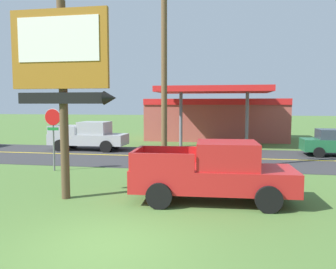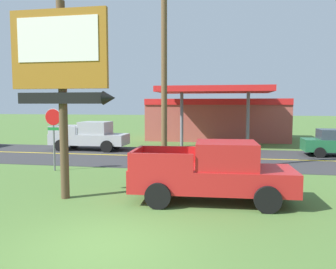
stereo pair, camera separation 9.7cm
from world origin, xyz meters
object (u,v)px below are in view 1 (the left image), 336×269
motel_sign (62,66)px  gas_station (216,118)px  pickup_red_parked_on_lawn (215,172)px  pickup_silver_on_road (89,136)px  stop_sign (53,128)px  utility_pole (164,56)px

motel_sign → gas_station: 21.04m
motel_sign → gas_station: (4.23, 20.47, -2.44)m
pickup_red_parked_on_lawn → pickup_silver_on_road: 14.21m
gas_station → pickup_silver_on_road: bearing=-133.3°
motel_sign → gas_station: bearing=78.3°
stop_sign → motel_sign: bearing=-57.8°
stop_sign → utility_pole: bearing=1.3°
motel_sign → pickup_silver_on_road: (-4.06, 11.68, -3.42)m
utility_pole → stop_sign: bearing=-178.7°
stop_sign → gas_station: size_ratio=0.25×
stop_sign → utility_pole: (5.30, 0.12, 3.25)m
utility_pole → pickup_silver_on_road: (-6.54, 7.06, -4.31)m
stop_sign → gas_station: 17.47m
motel_sign → pickup_silver_on_road: bearing=109.2°
utility_pole → gas_station: utility_pole is taller
motel_sign → pickup_red_parked_on_lawn: bearing=7.4°
utility_pole → pickup_red_parked_on_lawn: (2.40, -3.98, -4.31)m
pickup_red_parked_on_lawn → pickup_silver_on_road: size_ratio=1.02×
motel_sign → stop_sign: size_ratio=2.19×
motel_sign → stop_sign: 5.81m
gas_station → pickup_red_parked_on_lawn: gas_station is taller
utility_pole → pickup_silver_on_road: bearing=132.8°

